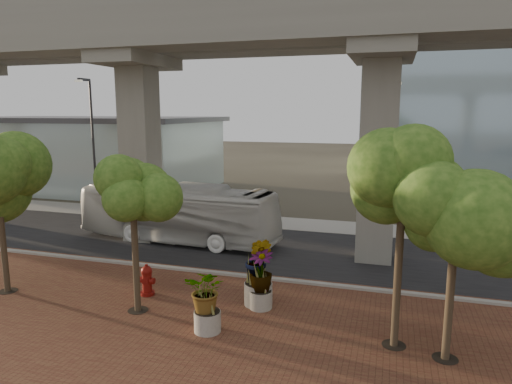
% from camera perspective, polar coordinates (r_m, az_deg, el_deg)
% --- Properties ---
extents(ground, '(160.00, 160.00, 0.00)m').
position_cam_1_polar(ground, '(21.25, -2.35, -8.61)').
color(ground, '#322E24').
rests_on(ground, ground).
extents(brick_plaza, '(70.00, 13.00, 0.06)m').
position_cam_1_polar(brick_plaza, '(14.53, -13.25, -18.00)').
color(brick_plaza, brown).
rests_on(brick_plaza, ground).
extents(asphalt_road, '(90.00, 8.00, 0.04)m').
position_cam_1_polar(asphalt_road, '(23.05, -0.71, -7.05)').
color(asphalt_road, black).
rests_on(asphalt_road, ground).
extents(curb_strip, '(70.00, 0.25, 0.16)m').
position_cam_1_polar(curb_strip, '(19.46, -4.30, -10.18)').
color(curb_strip, '#9A978F').
rests_on(curb_strip, ground).
extents(far_sidewalk, '(90.00, 3.00, 0.06)m').
position_cam_1_polar(far_sidewalk, '(28.16, 2.66, -3.87)').
color(far_sidewalk, '#9A978F').
rests_on(far_sidewalk, ground).
extents(transit_viaduct, '(72.00, 5.60, 12.40)m').
position_cam_1_polar(transit_viaduct, '(22.04, -0.75, 11.32)').
color(transit_viaduct, gray).
rests_on(transit_viaduct, ground).
extents(station_pavilion, '(23.00, 13.00, 6.30)m').
position_cam_1_polar(station_pavilion, '(44.13, -20.50, 4.77)').
color(station_pavilion, silver).
rests_on(station_pavilion, ground).
extents(transit_bus, '(11.04, 3.60, 3.02)m').
position_cam_1_polar(transit_bus, '(24.31, -9.77, -2.66)').
color(transit_bus, silver).
rests_on(transit_bus, ground).
extents(fire_hydrant, '(0.59, 0.53, 1.18)m').
position_cam_1_polar(fire_hydrant, '(17.69, -13.47, -10.66)').
color(fire_hydrant, maroon).
rests_on(fire_hydrant, ground).
extents(planter_front, '(1.86, 1.86, 2.05)m').
position_cam_1_polar(planter_front, '(14.38, -6.15, -12.49)').
color(planter_front, '#9D968E').
rests_on(planter_front, ground).
extents(planter_right, '(1.96, 1.96, 2.09)m').
position_cam_1_polar(planter_right, '(15.89, 0.60, -10.09)').
color(planter_right, gray).
rests_on(planter_right, ground).
extents(planter_left, '(2.23, 2.23, 2.45)m').
position_cam_1_polar(planter_left, '(16.09, 0.28, -8.98)').
color(planter_left, gray).
rests_on(planter_left, ground).
extents(street_tree_near_west, '(3.43, 3.43, 5.77)m').
position_cam_1_polar(street_tree_near_west, '(15.46, -15.21, 0.20)').
color(street_tree_near_west, '#4B3D2B').
rests_on(street_tree_near_west, ground).
extents(street_tree_near_east, '(3.72, 3.72, 6.82)m').
position_cam_1_polar(street_tree_near_east, '(13.08, 17.98, 2.37)').
color(street_tree_near_east, '#4B3D2B').
rests_on(street_tree_near_east, ground).
extents(street_tree_far_east, '(3.73, 3.73, 5.88)m').
position_cam_1_polar(street_tree_far_east, '(12.99, 23.78, -2.27)').
color(street_tree_far_east, '#4B3D2B').
rests_on(street_tree_far_east, ground).
extents(streetlamp_west, '(0.44, 1.28, 8.83)m').
position_cam_1_polar(streetlamp_west, '(32.08, -19.84, 6.52)').
color(streetlamp_west, '#29292D').
rests_on(streetlamp_west, ground).
extents(streetlamp_east, '(0.41, 1.20, 8.28)m').
position_cam_1_polar(streetlamp_east, '(24.85, 16.85, 5.09)').
color(streetlamp_east, '#292A2E').
rests_on(streetlamp_east, ground).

